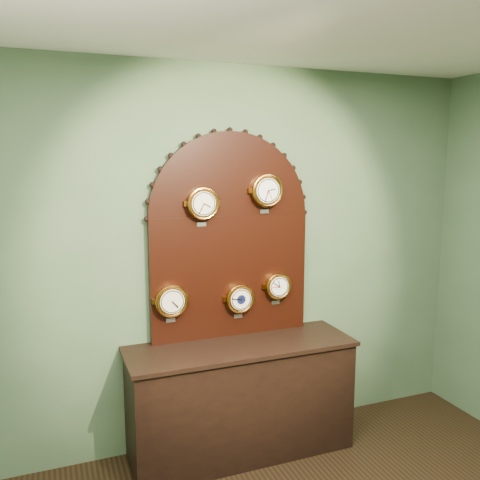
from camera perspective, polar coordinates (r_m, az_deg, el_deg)
name	(u,v)px	position (r m, az deg, el deg)	size (l,w,h in m)	color
wall_back	(228,259)	(3.78, -1.36, -2.13)	(4.00, 4.00, 0.00)	#4B6847
shop_counter	(241,401)	(3.86, 0.11, -17.59)	(1.60, 0.50, 0.80)	black
display_board	(230,230)	(3.69, -1.11, 1.17)	(1.26, 0.06, 1.53)	black
roman_clock	(203,203)	(3.53, -4.21, 4.12)	(0.23, 0.08, 0.28)	#C8802A
arabic_clock	(266,190)	(3.70, 2.99, 5.58)	(0.24, 0.08, 0.29)	#C8802A
hygrometer	(171,301)	(3.60, -7.71, -6.76)	(0.23, 0.08, 0.28)	#C8802A
barometer	(240,298)	(3.75, -0.04, -6.58)	(0.22, 0.08, 0.27)	#C8802A
tide_clock	(278,286)	(3.85, 4.24, -5.16)	(0.20, 0.08, 0.25)	#C8802A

